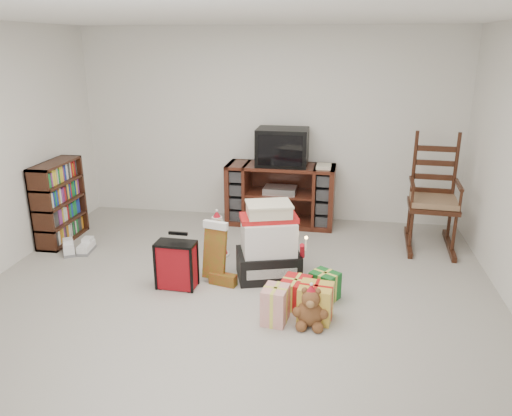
{
  "coord_description": "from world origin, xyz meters",
  "views": [
    {
      "loc": [
        0.88,
        -3.99,
        2.29
      ],
      "look_at": [
        0.14,
        0.6,
        0.74
      ],
      "focal_mm": 35.0,
      "sensor_mm": 36.0,
      "label": 1
    }
  ],
  "objects_px": {
    "teddy_bear": "(311,309)",
    "santa_figurine": "(290,257)",
    "mrs_claus_figurine": "(217,239)",
    "crt_television": "(282,147)",
    "tv_stand": "(280,195)",
    "sneaker_pair": "(78,248)",
    "red_suitcase": "(177,265)",
    "rocking_chair": "(432,207)",
    "gift_cluster": "(306,300)",
    "gift_pile": "(269,246)",
    "bookshelf": "(59,203)"
  },
  "relations": [
    {
      "from": "bookshelf",
      "to": "gift_cluster",
      "type": "xyz_separation_m",
      "value": [
        3.03,
        -1.27,
        -0.34
      ]
    },
    {
      "from": "tv_stand",
      "to": "mrs_claus_figurine",
      "type": "relative_size",
      "value": 2.61
    },
    {
      "from": "red_suitcase",
      "to": "gift_cluster",
      "type": "distance_m",
      "value": 1.31
    },
    {
      "from": "bookshelf",
      "to": "gift_pile",
      "type": "distance_m",
      "value": 2.68
    },
    {
      "from": "red_suitcase",
      "to": "teddy_bear",
      "type": "relative_size",
      "value": 1.59
    },
    {
      "from": "bookshelf",
      "to": "gift_pile",
      "type": "bearing_deg",
      "value": -13.21
    },
    {
      "from": "teddy_bear",
      "to": "gift_cluster",
      "type": "relative_size",
      "value": 0.41
    },
    {
      "from": "sneaker_pair",
      "to": "crt_television",
      "type": "distance_m",
      "value": 2.75
    },
    {
      "from": "gift_pile",
      "to": "crt_television",
      "type": "xyz_separation_m",
      "value": [
        -0.05,
        1.61,
        0.69
      ]
    },
    {
      "from": "red_suitcase",
      "to": "santa_figurine",
      "type": "height_order",
      "value": "santa_figurine"
    },
    {
      "from": "santa_figurine",
      "to": "gift_cluster",
      "type": "bearing_deg",
      "value": -72.35
    },
    {
      "from": "tv_stand",
      "to": "teddy_bear",
      "type": "bearing_deg",
      "value": -75.86
    },
    {
      "from": "gift_pile",
      "to": "mrs_claus_figurine",
      "type": "relative_size",
      "value": 1.44
    },
    {
      "from": "tv_stand",
      "to": "gift_cluster",
      "type": "distance_m",
      "value": 2.33
    },
    {
      "from": "tv_stand",
      "to": "bookshelf",
      "type": "relative_size",
      "value": 1.45
    },
    {
      "from": "teddy_bear",
      "to": "mrs_claus_figurine",
      "type": "relative_size",
      "value": 0.65
    },
    {
      "from": "teddy_bear",
      "to": "mrs_claus_figurine",
      "type": "distance_m",
      "value": 1.71
    },
    {
      "from": "mrs_claus_figurine",
      "to": "gift_pile",
      "type": "bearing_deg",
      "value": -34.48
    },
    {
      "from": "rocking_chair",
      "to": "sneaker_pair",
      "type": "xyz_separation_m",
      "value": [
        -4.0,
        -0.91,
        -0.42
      ]
    },
    {
      "from": "rocking_chair",
      "to": "gift_cluster",
      "type": "distance_m",
      "value": 2.3
    },
    {
      "from": "teddy_bear",
      "to": "mrs_claus_figurine",
      "type": "height_order",
      "value": "mrs_claus_figurine"
    },
    {
      "from": "bookshelf",
      "to": "gift_pile",
      "type": "relative_size",
      "value": 1.24
    },
    {
      "from": "gift_pile",
      "to": "teddy_bear",
      "type": "xyz_separation_m",
      "value": [
        0.48,
        -0.86,
        -0.19
      ]
    },
    {
      "from": "mrs_claus_figurine",
      "to": "red_suitcase",
      "type": "bearing_deg",
      "value": -104.94
    },
    {
      "from": "crt_television",
      "to": "tv_stand",
      "type": "bearing_deg",
      "value": 166.32
    },
    {
      "from": "sneaker_pair",
      "to": "red_suitcase",
      "type": "bearing_deg",
      "value": -45.92
    },
    {
      "from": "red_suitcase",
      "to": "teddy_bear",
      "type": "bearing_deg",
      "value": -18.13
    },
    {
      "from": "bookshelf",
      "to": "crt_television",
      "type": "height_order",
      "value": "crt_television"
    },
    {
      "from": "bookshelf",
      "to": "mrs_claus_figurine",
      "type": "relative_size",
      "value": 1.8
    },
    {
      "from": "teddy_bear",
      "to": "santa_figurine",
      "type": "xyz_separation_m",
      "value": [
        -0.25,
        0.84,
        0.1
      ]
    },
    {
      "from": "bookshelf",
      "to": "teddy_bear",
      "type": "xyz_separation_m",
      "value": [
        3.08,
        -1.47,
        -0.31
      ]
    },
    {
      "from": "bookshelf",
      "to": "red_suitcase",
      "type": "xyz_separation_m",
      "value": [
        1.75,
        -0.98,
        -0.23
      ]
    },
    {
      "from": "santa_figurine",
      "to": "sneaker_pair",
      "type": "xyz_separation_m",
      "value": [
        -2.47,
        0.3,
        -0.2
      ]
    },
    {
      "from": "gift_pile",
      "to": "mrs_claus_figurine",
      "type": "distance_m",
      "value": 0.78
    },
    {
      "from": "gift_pile",
      "to": "crt_television",
      "type": "distance_m",
      "value": 1.75
    },
    {
      "from": "bookshelf",
      "to": "santa_figurine",
      "type": "relative_size",
      "value": 1.48
    },
    {
      "from": "gift_pile",
      "to": "bookshelf",
      "type": "bearing_deg",
      "value": 149.89
    },
    {
      "from": "sneaker_pair",
      "to": "gift_cluster",
      "type": "xyz_separation_m",
      "value": [
        2.67,
        -0.93,
        0.07
      ]
    },
    {
      "from": "tv_stand",
      "to": "gift_pile",
      "type": "bearing_deg",
      "value": -85.91
    },
    {
      "from": "bookshelf",
      "to": "mrs_claus_figurine",
      "type": "height_order",
      "value": "bookshelf"
    },
    {
      "from": "gift_pile",
      "to": "teddy_bear",
      "type": "height_order",
      "value": "gift_pile"
    },
    {
      "from": "rocking_chair",
      "to": "red_suitcase",
      "type": "xyz_separation_m",
      "value": [
        -2.61,
        -1.55,
        -0.23
      ]
    },
    {
      "from": "sneaker_pair",
      "to": "gift_cluster",
      "type": "relative_size",
      "value": 0.48
    },
    {
      "from": "santa_figurine",
      "to": "teddy_bear",
      "type": "bearing_deg",
      "value": -73.3
    },
    {
      "from": "santa_figurine",
      "to": "crt_television",
      "type": "relative_size",
      "value": 1.01
    },
    {
      "from": "santa_figurine",
      "to": "sneaker_pair",
      "type": "relative_size",
      "value": 1.63
    },
    {
      "from": "santa_figurine",
      "to": "tv_stand",
      "type": "bearing_deg",
      "value": 100.07
    },
    {
      "from": "red_suitcase",
      "to": "sneaker_pair",
      "type": "bearing_deg",
      "value": 157.47
    },
    {
      "from": "teddy_bear",
      "to": "crt_television",
      "type": "height_order",
      "value": "crt_television"
    },
    {
      "from": "santa_figurine",
      "to": "gift_cluster",
      "type": "relative_size",
      "value": 0.78
    }
  ]
}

